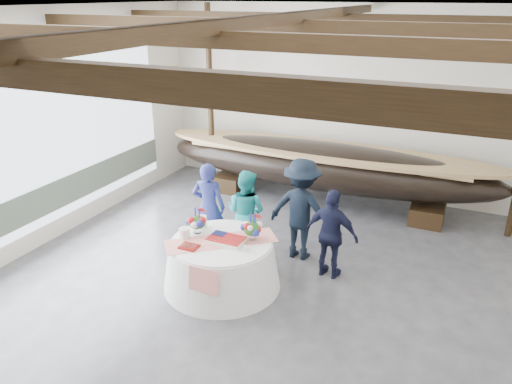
% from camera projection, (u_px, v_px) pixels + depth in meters
% --- Properties ---
extents(floor, '(10.00, 12.00, 0.01)m').
position_uv_depth(floor, '(257.00, 326.00, 7.57)').
color(floor, '#3D3D42').
rests_on(floor, ground).
extents(wall_back, '(10.00, 0.02, 4.50)m').
position_uv_depth(wall_back, '(362.00, 104.00, 11.80)').
color(wall_back, silver).
rests_on(wall_back, ground).
extents(ceiling, '(10.00, 12.00, 0.01)m').
position_uv_depth(ceiling, '(257.00, 11.00, 5.89)').
color(ceiling, white).
rests_on(ceiling, wall_back).
extents(pavilion_structure, '(9.80, 11.76, 4.50)m').
position_uv_depth(pavilion_structure, '(283.00, 48.00, 6.79)').
color(pavilion_structure, black).
rests_on(pavilion_structure, ground).
extents(open_bay, '(0.03, 7.00, 3.20)m').
position_uv_depth(open_bay, '(46.00, 152.00, 9.64)').
color(open_bay, silver).
rests_on(open_bay, ground).
extents(longboat_display, '(8.04, 1.61, 1.51)m').
position_uv_depth(longboat_display, '(323.00, 166.00, 11.58)').
color(longboat_display, black).
rests_on(longboat_display, ground).
extents(banquet_table, '(2.00, 2.00, 0.86)m').
position_uv_depth(banquet_table, '(222.00, 264.00, 8.46)').
color(banquet_table, white).
rests_on(banquet_table, ground).
extents(tabletop_items, '(1.77, 1.61, 0.40)m').
position_uv_depth(tabletop_items, '(220.00, 229.00, 8.37)').
color(tabletop_items, red).
rests_on(tabletop_items, banquet_table).
extents(guest_woman_blue, '(0.71, 0.54, 1.77)m').
position_uv_depth(guest_woman_blue, '(209.00, 207.00, 9.55)').
color(guest_woman_blue, navy).
rests_on(guest_woman_blue, ground).
extents(guest_woman_teal, '(0.87, 0.71, 1.66)m').
position_uv_depth(guest_woman_teal, '(246.00, 212.00, 9.46)').
color(guest_woman_teal, teal).
rests_on(guest_woman_teal, ground).
extents(guest_man_left, '(1.29, 0.77, 1.95)m').
position_uv_depth(guest_man_left, '(301.00, 209.00, 9.22)').
color(guest_man_left, black).
rests_on(guest_man_left, ground).
extents(guest_man_right, '(1.00, 0.52, 1.63)m').
position_uv_depth(guest_man_right, '(332.00, 234.00, 8.61)').
color(guest_man_right, black).
rests_on(guest_man_right, ground).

